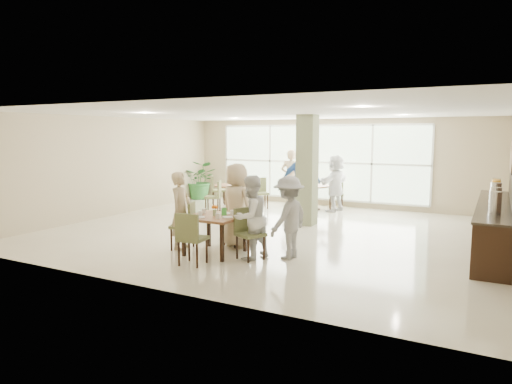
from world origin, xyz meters
The scene contains 21 objects.
ground centered at (0.00, 0.00, 0.00)m, with size 10.00×10.00×0.00m, color beige.
room_shell centered at (0.00, 0.00, 1.70)m, with size 10.00×10.00×10.00m.
window_bank centered at (-0.50, 4.46, 1.40)m, with size 7.00×0.04×7.00m.
column centered at (0.40, 1.20, 1.40)m, with size 0.45×0.45×2.80m, color #717C56.
main_table centered at (-0.10, -2.34, 0.66)m, with size 1.02×1.02×0.75m.
round_table_left centered at (-2.61, 2.44, 0.56)m, with size 1.04×1.04×0.75m.
round_table_right centered at (-0.37, 3.49, 0.58)m, with size 1.15×1.15×0.75m.
chairs_main_table centered at (-0.07, -2.36, 0.47)m, with size 2.19×2.13×0.95m.
chairs_table_left centered at (-2.64, 2.48, 0.47)m, with size 2.20×2.03×0.95m.
chairs_table_right centered at (-0.41, 3.44, 0.47)m, with size 2.06×1.92×0.95m.
tabletop_clutter centered at (-0.07, -2.36, 0.81)m, with size 0.80×0.79×0.21m.
buffet_counter centered at (4.70, 0.51, 0.55)m, with size 0.64×4.70×1.95m.
framed_art_b centered at (4.95, 1.80, 1.85)m, with size 0.05×0.55×0.70m.
potted_plant centered at (-4.68, 3.79, 0.68)m, with size 1.23×1.23×1.37m, color #255D27.
teen_left centered at (-0.93, -2.31, 0.78)m, with size 0.57×0.37×1.56m, color tan.
teen_far centered at (0.00, -1.67, 0.87)m, with size 0.85×0.46×1.73m, color tan.
teen_right centered at (0.69, -2.33, 0.78)m, with size 0.76×0.59×1.56m, color white.
teen_standing centered at (1.30, -1.98, 0.78)m, with size 1.00×0.58×1.55m, color #9C9D9F.
adult_a centered at (-0.31, 2.53, 0.96)m, with size 1.12×0.64×1.91m, color #3B6DB3.
adult_b centered at (0.40, 3.53, 0.85)m, with size 1.58×0.68×1.70m, color white.
adult_standing centered at (-1.18, 3.83, 0.92)m, with size 0.67×0.44×1.83m, color tan.
Camera 1 is at (4.67, -9.64, 2.31)m, focal length 32.00 mm.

